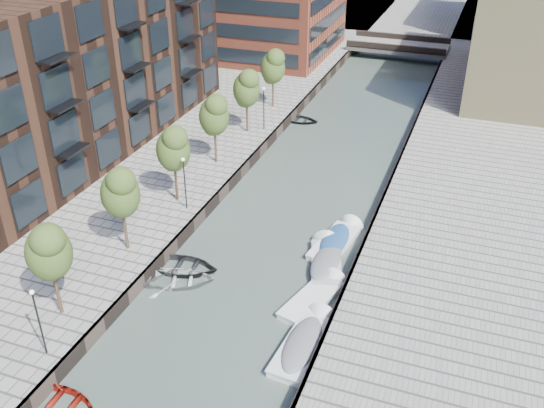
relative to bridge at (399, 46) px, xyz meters
The scene contains 26 objects.
water 32.03m from the bridge, 90.00° to the right, with size 300.00×300.00×0.00m, color #38473F.
quay_left 48.17m from the bridge, 138.37° to the right, with size 60.00×140.00×1.00m, color gray.
quay_right 35.79m from the bridge, 63.43° to the right, with size 20.00×140.00×1.00m, color gray.
quay_wall_left 32.59m from the bridge, 100.79° to the right, with size 0.25×140.00×1.00m, color #332823.
quay_wall_right 32.59m from the bridge, 79.21° to the right, with size 0.25×140.00×1.00m, color #332823.
far_closure 28.01m from the bridge, 90.00° to the left, with size 80.00×40.00×1.00m, color gray.
apartment_block 46.99m from the bridge, 115.46° to the right, with size 8.00×38.00×14.00m, color black.
tan_block_near 19.99m from the bridge, 32.01° to the right, with size 12.00×25.00×14.00m, color tan.
bridge is the anchor object (origin of this frame).
tree_1 61.71m from the bridge, 97.93° to the right, with size 2.50×2.50×5.95m.
tree_2 54.81m from the bridge, 98.95° to the right, with size 2.50×2.50×5.95m.
tree_3 47.92m from the bridge, 100.25° to the right, with size 2.50×2.50×5.95m.
tree_4 41.08m from the bridge, 102.00° to the right, with size 2.50×2.50×5.95m.
tree_5 34.30m from the bridge, 104.44° to the right, with size 2.50×2.50×5.95m.
tree_6 27.63m from the bridge, 108.10° to the right, with size 2.50×2.50×5.95m.
lamp_0 64.44m from the bridge, 96.42° to the right, with size 0.24×0.24×4.12m.
lamp_1 48.58m from the bridge, 98.53° to the right, with size 0.24×0.24×4.12m.
lamp_2 32.87m from the bridge, 102.68° to the right, with size 0.24×0.24×4.12m.
sloop_1 54.02m from the bridge, 94.95° to the right, with size 3.50×4.91×1.02m, color black.
sloop_3 55.28m from the bridge, 94.36° to the right, with size 3.35×4.69×0.97m, color beige.
sloop_4 27.30m from the bridge, 101.42° to the right, with size 2.94×4.12×0.85m, color black.
motorboat_1 57.92m from the bridge, 84.96° to the right, with size 2.42×5.88×1.91m.
motorboat_2 53.68m from the bridge, 85.16° to the right, with size 3.16×5.57×1.76m.
motorboat_3 47.33m from the bridge, 85.00° to the right, with size 2.83×5.82×1.86m.
motorboat_4 49.91m from the bridge, 85.40° to the right, with size 3.44×5.88×1.86m.
car 12.92m from the bridge, 29.85° to the right, with size 1.63×4.06×1.38m, color silver.
Camera 1 is at (12.09, -10.08, 23.64)m, focal length 40.00 mm.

